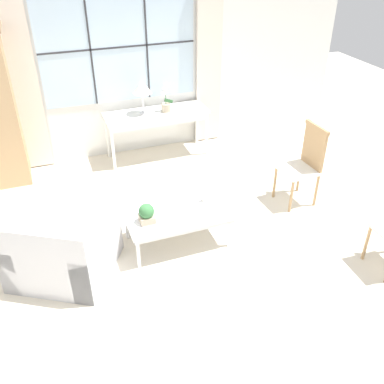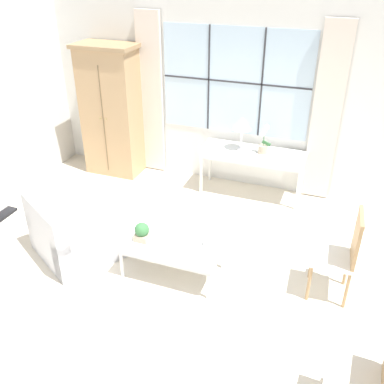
{
  "view_description": "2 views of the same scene",
  "coord_description": "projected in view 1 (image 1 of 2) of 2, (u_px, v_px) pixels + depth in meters",
  "views": [
    {
      "loc": [
        -1.17,
        -3.18,
        3.15
      ],
      "look_at": [
        0.22,
        0.6,
        0.58
      ],
      "focal_mm": 40.0,
      "sensor_mm": 36.0,
      "label": 1
    },
    {
      "loc": [
        1.59,
        -3.1,
        3.3
      ],
      "look_at": [
        0.13,
        0.85,
        0.93
      ],
      "focal_mm": 40.0,
      "sensor_mm": 36.0,
      "label": 2
    }
  ],
  "objects": [
    {
      "name": "potted_plant_small",
      "position": [
        147.0,
        213.0,
        4.54
      ],
      "size": [
        0.17,
        0.17,
        0.22
      ],
      "color": "tan",
      "rests_on": "coffee_table"
    },
    {
      "name": "potted_orchid",
      "position": [
        166.0,
        101.0,
        6.33
      ],
      "size": [
        0.18,
        0.14,
        0.44
      ],
      "color": "tan",
      "rests_on": "console_table"
    },
    {
      "name": "table_lamp",
      "position": [
        142.0,
        88.0,
        6.14
      ],
      "size": [
        0.28,
        0.28,
        0.49
      ],
      "color": "silver",
      "rests_on": "console_table"
    },
    {
      "name": "ground_plane",
      "position": [
        192.0,
        271.0,
        4.54
      ],
      "size": [
        14.0,
        14.0,
        0.0
      ],
      "primitive_type": "plane",
      "color": "beige"
    },
    {
      "name": "pillar_candle",
      "position": [
        205.0,
        198.0,
        4.91
      ],
      "size": [
        0.1,
        0.1,
        0.1
      ],
      "color": "silver",
      "rests_on": "coffee_table"
    },
    {
      "name": "side_chair_wooden",
      "position": [
        306.0,
        160.0,
        5.4
      ],
      "size": [
        0.46,
        0.46,
        1.04
      ],
      "color": "white",
      "rests_on": "ground_plane"
    },
    {
      "name": "wall_back_windowed",
      "position": [
        120.0,
        63.0,
        6.19
      ],
      "size": [
        7.2,
        0.14,
        2.8
      ],
      "color": "silver",
      "rests_on": "ground_plane"
    },
    {
      "name": "coffee_table",
      "position": [
        177.0,
        216.0,
        4.76
      ],
      "size": [
        1.14,
        0.65,
        0.41
      ],
      "color": "silver",
      "rests_on": "ground_plane"
    },
    {
      "name": "console_table",
      "position": [
        156.0,
        117.0,
        6.44
      ],
      "size": [
        1.55,
        0.53,
        0.72
      ],
      "color": "white",
      "rests_on": "ground_plane"
    },
    {
      "name": "armchair_upholstered",
      "position": [
        62.0,
        253.0,
        4.4
      ],
      "size": [
        1.28,
        1.27,
        0.8
      ],
      "color": "#B2B2B7",
      "rests_on": "ground_plane"
    }
  ]
}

